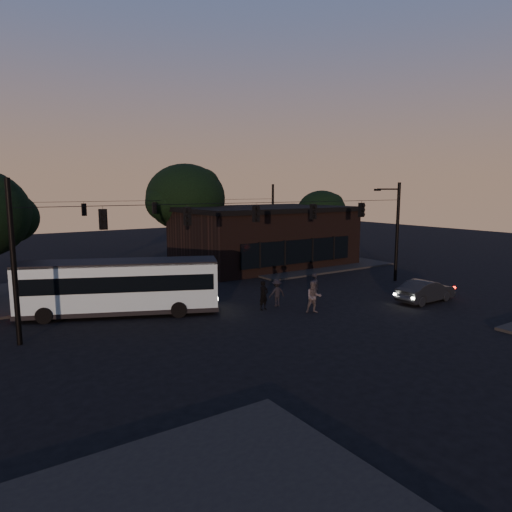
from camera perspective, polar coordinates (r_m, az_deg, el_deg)
ground at (r=25.04m, az=5.20°, el=-7.92°), size 120.00×120.00×0.00m
sidewalk_far_right at (r=43.03m, az=5.74°, el=-0.94°), size 14.00×10.00×0.15m
building at (r=42.42m, az=0.96°, el=2.56°), size 15.40×10.41×5.40m
tree_behind at (r=44.90m, az=-8.80°, el=7.24°), size 7.60×7.60×9.43m
tree_right at (r=49.49m, az=8.19°, el=5.54°), size 5.20×5.20×6.86m
signal_rig_near at (r=27.36m, az=0.00°, el=3.00°), size 26.24×0.30×7.50m
signal_rig_far at (r=41.55m, az=-12.54°, el=4.31°), size 26.24×0.30×7.50m
bus at (r=26.67m, az=-16.64°, el=-3.44°), size 10.90×6.77×3.05m
car at (r=30.50m, az=20.45°, el=-4.11°), size 4.24×1.51×1.39m
pedestrian_a at (r=26.68m, az=0.96°, el=-4.92°), size 0.71×0.54×1.75m
pedestrian_b at (r=26.26m, az=7.22°, el=-5.09°), size 1.13×1.05×1.85m
pedestrian_c at (r=28.41m, az=7.32°, el=-4.00°), size 1.20×0.97×1.91m
pedestrian_d at (r=27.59m, az=2.61°, el=-4.61°), size 1.11×0.71×1.63m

